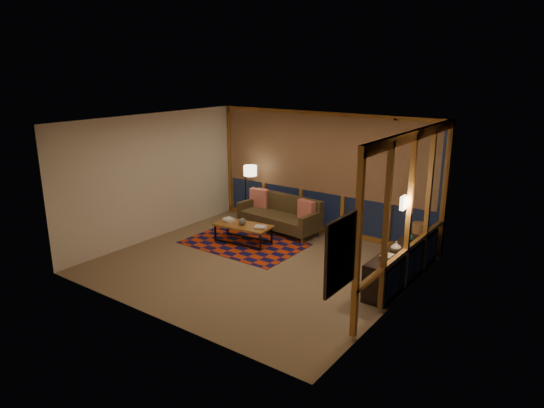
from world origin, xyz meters
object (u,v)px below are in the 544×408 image
Objects in this scene: sofa at (279,214)px; floor_lamp at (245,191)px; bookshelf at (403,262)px; coffee_table at (243,234)px.

sofa is 1.36× the size of floor_lamp.
bookshelf is at bearing -9.15° from sofa.
sofa is at bearing 165.49° from bookshelf.
floor_lamp is at bearing 166.27° from bookshelf.
coffee_table is at bearing -93.56° from sofa.
sofa is at bearing 74.48° from coffee_table.
bookshelf is (3.43, 0.24, 0.11)m from coffee_table.
bookshelf is (4.42, -1.08, -0.39)m from floor_lamp.
bookshelf is at bearing 15.70° from floor_lamp.
floor_lamp reaches higher than bookshelf.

